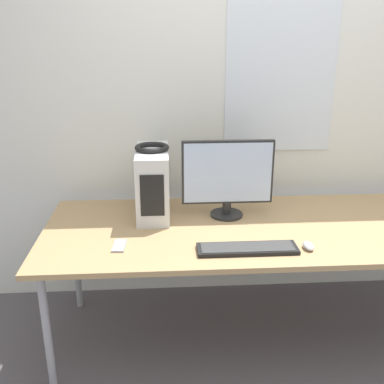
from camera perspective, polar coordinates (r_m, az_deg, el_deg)
The scene contains 8 objects.
wall_back at distance 2.91m, azimuth 8.43°, elevation 12.14°, with size 8.00×0.07×2.70m.
desk at distance 2.53m, azimuth 10.39°, elevation -4.96°, with size 2.52×0.93×0.72m.
pc_tower at distance 2.58m, azimuth -4.98°, elevation 1.22°, with size 0.18×0.45×0.38m.
headphones at distance 2.52m, azimuth -5.12°, elevation 5.65°, with size 0.19×0.19×0.03m.
monitor_main at distance 2.53m, azimuth 4.53°, elevation 1.93°, with size 0.52×0.19×0.45m.
keyboard at distance 2.21m, azimuth 7.04°, elevation -7.15°, with size 0.49×0.13×0.02m.
mouse at distance 2.29m, azimuth 14.56°, elevation -6.65°, with size 0.05×0.09×0.03m.
cell_phone at distance 2.27m, azimuth -9.21°, elevation -6.75°, with size 0.07×0.14×0.01m.
Camera 1 is at (-0.60, -1.77, 1.72)m, focal length 42.00 mm.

